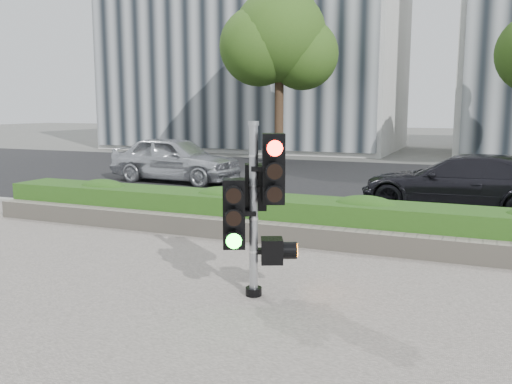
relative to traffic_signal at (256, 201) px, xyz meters
The scene contains 11 objects.
ground 1.58m from the traffic_signal, 142.09° to the left, with size 120.00×120.00×0.00m, color #51514C.
sidewalk 2.36m from the traffic_signal, 113.16° to the right, with size 16.00×11.00×0.03m, color #9E9389.
road 10.72m from the traffic_signal, 94.32° to the left, with size 60.00×13.00×0.02m, color black.
curb 4.03m from the traffic_signal, 102.00° to the left, with size 60.00×0.25×0.12m, color gray.
stone_wall 2.83m from the traffic_signal, 107.63° to the left, with size 12.00×0.32×0.34m, color gray.
hedge 3.38m from the traffic_signal, 104.18° to the left, with size 12.00×1.00×0.68m, color #408127.
building_left 26.34m from the traffic_signal, 112.53° to the left, with size 16.00×9.00×15.00m, color #B7B7B2.
tree_left 16.54m from the traffic_signal, 109.31° to the left, with size 4.61×4.03×7.34m.
traffic_signal is the anchor object (origin of this frame).
car_silver 10.82m from the traffic_signal, 126.30° to the left, with size 1.69×4.20×1.43m, color #B6B8BE.
car_dark 7.06m from the traffic_signal, 72.29° to the left, with size 1.82×4.48×1.30m, color black.
Camera 1 is at (3.28, -6.56, 2.32)m, focal length 38.00 mm.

